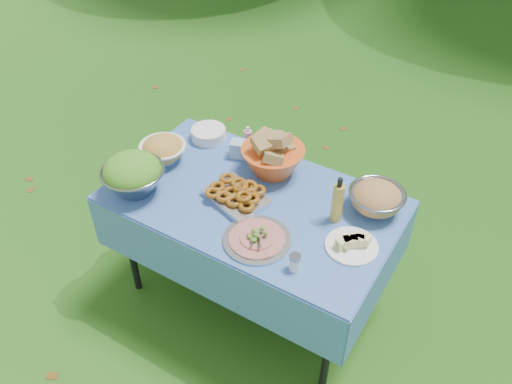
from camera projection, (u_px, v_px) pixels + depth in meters
ground at (253, 293)px, 3.26m from camera, size 80.00×80.00×0.00m
picnic_table at (253, 250)px, 3.01m from camera, size 1.46×0.86×0.76m
salad_bowl at (133, 174)px, 2.74m from camera, size 0.39×0.39×0.21m
pasta_bowl_white at (163, 149)px, 2.96m from camera, size 0.25×0.25×0.14m
plate_stack at (209, 134)px, 3.14m from camera, size 0.27×0.27×0.07m
wipes_box at (240, 149)px, 3.00m from camera, size 0.12×0.11×0.10m
sanitizer_bottle at (248, 138)px, 3.05m from camera, size 0.06×0.06×0.14m
bread_bowl at (273, 154)px, 2.86m from camera, size 0.37×0.37×0.23m
pasta_bowl_steel at (377, 198)px, 2.65m from camera, size 0.36×0.36×0.15m
fried_tray at (236, 195)px, 2.73m from camera, size 0.36×0.30×0.07m
charcuterie_platter at (257, 235)px, 2.51m from camera, size 0.38×0.38×0.07m
oil_bottle at (338, 199)px, 2.56m from camera, size 0.07×0.07×0.25m
cheese_plate at (352, 242)px, 2.48m from camera, size 0.30×0.30×0.07m
shaker at (295, 262)px, 2.38m from camera, size 0.06×0.06×0.09m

